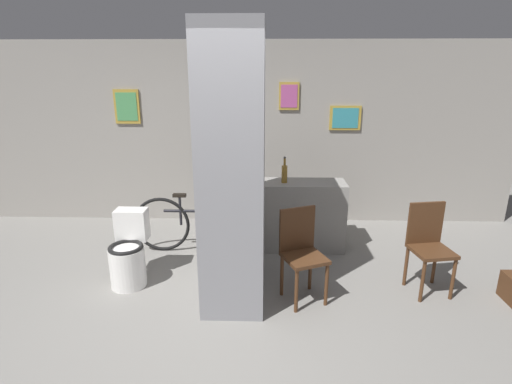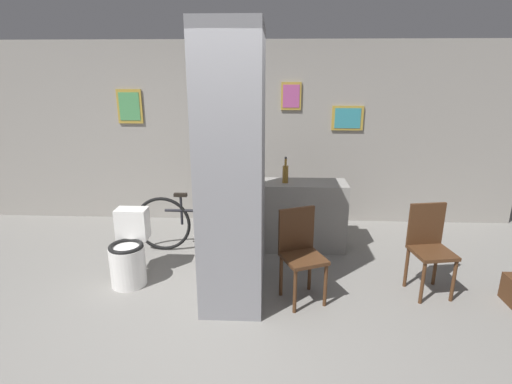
{
  "view_description": "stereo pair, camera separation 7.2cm",
  "coord_description": "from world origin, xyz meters",
  "px_view_note": "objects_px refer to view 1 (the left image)",
  "views": [
    {
      "loc": [
        0.4,
        -3.14,
        2.21
      ],
      "look_at": [
        0.28,
        0.95,
        0.95
      ],
      "focal_mm": 28.0,
      "sensor_mm": 36.0,
      "label": 1
    },
    {
      "loc": [
        0.47,
        -3.13,
        2.21
      ],
      "look_at": [
        0.28,
        0.95,
        0.95
      ],
      "focal_mm": 28.0,
      "sensor_mm": 36.0,
      "label": 2
    }
  ],
  "objects_px": {
    "chair_by_doorway": "(429,243)",
    "bottle_tall": "(284,173)",
    "chair_near_pillar": "(301,250)",
    "toilet": "(129,254)",
    "bicycle": "(201,224)"
  },
  "relations": [
    {
      "from": "toilet",
      "to": "chair_by_doorway",
      "type": "xyz_separation_m",
      "value": [
        3.11,
        -0.04,
        0.18
      ]
    },
    {
      "from": "toilet",
      "to": "bottle_tall",
      "type": "distance_m",
      "value": 2.03
    },
    {
      "from": "toilet",
      "to": "bicycle",
      "type": "relative_size",
      "value": 0.46
    },
    {
      "from": "toilet",
      "to": "chair_by_doorway",
      "type": "distance_m",
      "value": 3.12
    },
    {
      "from": "chair_by_doorway",
      "to": "bottle_tall",
      "type": "height_order",
      "value": "bottle_tall"
    },
    {
      "from": "chair_by_doorway",
      "to": "bottle_tall",
      "type": "bearing_deg",
      "value": 136.37
    },
    {
      "from": "bicycle",
      "to": "bottle_tall",
      "type": "height_order",
      "value": "bottle_tall"
    },
    {
      "from": "chair_by_doorway",
      "to": "bicycle",
      "type": "distance_m",
      "value": 2.61
    },
    {
      "from": "toilet",
      "to": "bicycle",
      "type": "distance_m",
      "value": 1.02
    },
    {
      "from": "toilet",
      "to": "chair_near_pillar",
      "type": "bearing_deg",
      "value": -7.31
    },
    {
      "from": "chair_near_pillar",
      "to": "bicycle",
      "type": "bearing_deg",
      "value": 115.57
    },
    {
      "from": "chair_by_doorway",
      "to": "chair_near_pillar",
      "type": "bearing_deg",
      "value": 178.53
    },
    {
      "from": "chair_by_doorway",
      "to": "bicycle",
      "type": "relative_size",
      "value": 0.55
    },
    {
      "from": "chair_by_doorway",
      "to": "bottle_tall",
      "type": "relative_size",
      "value": 2.83
    },
    {
      "from": "chair_by_doorway",
      "to": "bicycle",
      "type": "xyz_separation_m",
      "value": [
        -2.47,
        0.84,
        -0.15
      ]
    }
  ]
}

